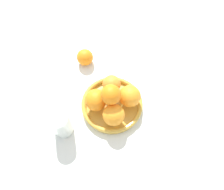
{
  "coord_description": "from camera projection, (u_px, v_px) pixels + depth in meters",
  "views": [
    {
      "loc": [
        0.17,
        0.28,
        0.77
      ],
      "look_at": [
        0.0,
        0.0,
        0.1
      ],
      "focal_mm": 35.0,
      "sensor_mm": 36.0,
      "label": 1
    }
  ],
  "objects": [
    {
      "name": "ground_plane",
      "position": [
        112.0,
        106.0,
        0.84
      ],
      "size": [
        4.0,
        4.0,
        0.0
      ],
      "primitive_type": "plane",
      "color": "silver"
    },
    {
      "name": "fruit_bowl",
      "position": [
        112.0,
        105.0,
        0.83
      ],
      "size": [
        0.23,
        0.23,
        0.03
      ],
      "color": "gold",
      "rests_on": "ground_plane"
    },
    {
      "name": "orange_pile",
      "position": [
        113.0,
        99.0,
        0.77
      ],
      "size": [
        0.19,
        0.18,
        0.13
      ],
      "color": "orange",
      "rests_on": "fruit_bowl"
    },
    {
      "name": "stray_orange",
      "position": [
        85.0,
        57.0,
        0.9
      ],
      "size": [
        0.07,
        0.07,
        0.07
      ],
      "primitive_type": "sphere",
      "color": "orange",
      "rests_on": "ground_plane"
    },
    {
      "name": "drinking_glass",
      "position": [
        61.0,
        124.0,
        0.75
      ],
      "size": [
        0.07,
        0.07,
        0.12
      ],
      "primitive_type": "cylinder",
      "color": "silver",
      "rests_on": "ground_plane"
    }
  ]
}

